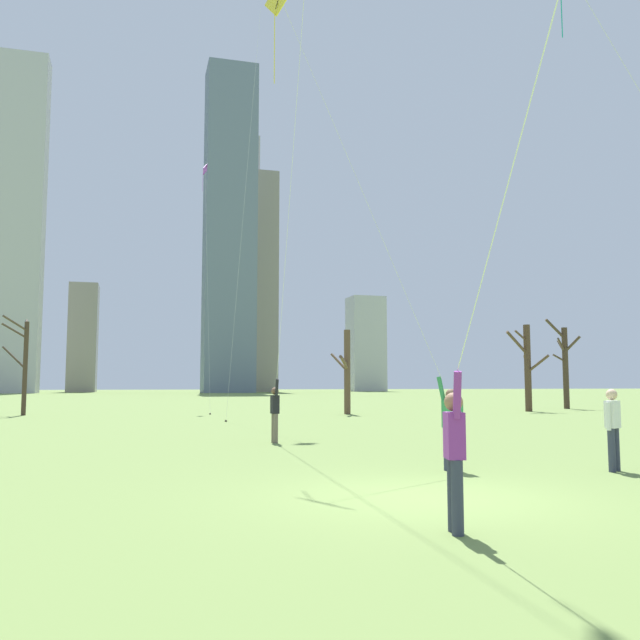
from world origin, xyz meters
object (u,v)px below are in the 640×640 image
bystander_watching_nearby (613,425)px  bare_tree_rightmost (24,361)px  kite_flyer_midfield_left_yellow (408,315)px  kite_flyer_far_back_orange (513,239)px  bare_tree_far_right_edge (347,370)px  bare_tree_left_of_center (527,365)px  distant_kite_drifting_left_purple (206,192)px  kite_flyer_foreground_left_red (282,313)px  bare_tree_right_of_center (565,363)px

bystander_watching_nearby → bare_tree_rightmost: size_ratio=0.30×
kite_flyer_midfield_left_yellow → bystander_watching_nearby: (3.63, -1.70, -2.27)m
kite_flyer_far_back_orange → bare_tree_far_right_edge: size_ratio=2.56×
kite_flyer_midfield_left_yellow → bare_tree_left_of_center: 30.28m
kite_flyer_midfield_left_yellow → kite_flyer_far_back_orange: size_ratio=0.99×
bystander_watching_nearby → distant_kite_drifting_left_purple: (-4.89, 33.30, 13.73)m
kite_flyer_foreground_left_red → bare_tree_rightmost: (-9.96, 21.51, -0.73)m
distant_kite_drifting_left_purple → bare_tree_far_right_edge: distant_kite_drifting_left_purple is taller
kite_flyer_midfield_left_yellow → distant_kite_drifting_left_purple: 33.63m
kite_flyer_far_back_orange → bare_tree_left_of_center: kite_flyer_far_back_orange is taller
distant_kite_drifting_left_purple → bare_tree_right_of_center: 27.53m
distant_kite_drifting_left_purple → bare_tree_right_of_center: bearing=-9.4°
kite_flyer_midfield_left_yellow → distant_kite_drifting_left_purple: (-1.26, 31.60, 11.45)m
kite_flyer_far_back_orange → bare_tree_rightmost: 35.98m
kite_flyer_midfield_left_yellow → distant_kite_drifting_left_purple: size_ratio=0.73×
kite_flyer_far_back_orange → bare_tree_left_of_center: (20.57, 31.96, -0.13)m
kite_flyer_far_back_orange → kite_flyer_midfield_left_yellow: bearing=73.8°
kite_flyer_far_back_orange → bare_tree_right_of_center: kite_flyer_far_back_orange is taller
kite_flyer_foreground_left_red → distant_kite_drifting_left_purple: 28.34m
bare_tree_right_of_center → kite_flyer_far_back_orange: bearing=-126.1°
bare_tree_right_of_center → bare_tree_left_of_center: bearing=-146.7°
kite_flyer_foreground_left_red → kite_flyer_midfield_left_yellow: (1.55, -5.45, -0.55)m
kite_flyer_foreground_left_red → bare_tree_far_right_edge: bearing=67.0°
bare_tree_left_of_center → bare_tree_right_of_center: (5.15, 3.38, 0.30)m
kite_flyer_midfield_left_yellow → bare_tree_rightmost: (-11.51, 26.96, -0.18)m
kite_flyer_far_back_orange → bare_tree_right_of_center: size_ratio=1.97×
kite_flyer_foreground_left_red → kite_flyer_midfield_left_yellow: 5.69m
kite_flyer_foreground_left_red → kite_flyer_far_back_orange: bearing=-93.1°
kite_flyer_foreground_left_red → bystander_watching_nearby: bearing=-54.0°
kite_flyer_foreground_left_red → kite_flyer_far_back_orange: kite_flyer_foreground_left_red is taller
bare_tree_right_of_center → bare_tree_far_right_edge: (-17.26, -3.85, -0.69)m
bare_tree_far_right_edge → kite_flyer_far_back_orange: bearing=-105.0°
kite_flyer_far_back_orange → bare_tree_far_right_edge: bearing=75.0°
bare_tree_far_right_edge → kite_flyer_midfield_left_yellow: bearing=-104.6°
bystander_watching_nearby → distant_kite_drifting_left_purple: bearing=98.4°
bystander_watching_nearby → bare_tree_far_right_edge: bearing=84.3°
kite_flyer_foreground_left_red → bare_tree_rightmost: size_ratio=3.38×
bare_tree_rightmost → bystander_watching_nearby: bearing=-62.1°
kite_flyer_foreground_left_red → kite_flyer_far_back_orange: 13.30m
kite_flyer_midfield_left_yellow → bystander_watching_nearby: kite_flyer_midfield_left_yellow is taller
distant_kite_drifting_left_purple → bare_tree_far_right_edge: size_ratio=3.50×
distant_kite_drifting_left_purple → kite_flyer_foreground_left_red: bearing=-90.6°
bare_tree_right_of_center → distant_kite_drifting_left_purple: bearing=170.6°
kite_flyer_midfield_left_yellow → bare_tree_far_right_edge: 24.47m
kite_flyer_foreground_left_red → bare_tree_rightmost: 23.72m
kite_flyer_foreground_left_red → bare_tree_left_of_center: size_ratio=3.37×
bare_tree_left_of_center → bare_tree_rightmost: size_ratio=1.00×
bare_tree_far_right_edge → kite_flyer_foreground_left_red: bearing=-113.0°
bare_tree_far_right_edge → bare_tree_rightmost: bearing=169.4°
distant_kite_drifting_left_purple → bystander_watching_nearby: bearing=-81.6°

